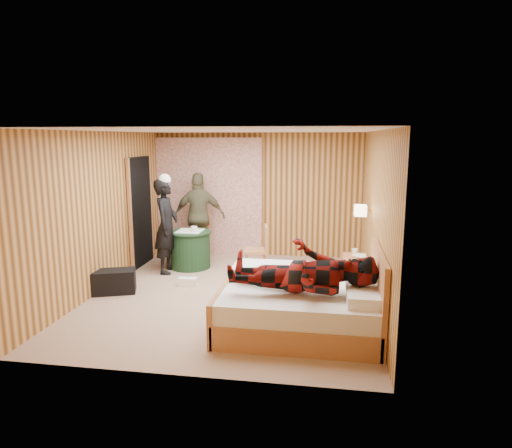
% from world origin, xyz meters
% --- Properties ---
extents(floor, '(4.20, 5.00, 0.01)m').
position_xyz_m(floor, '(0.00, 0.00, 0.00)').
color(floor, '#9E8268').
rests_on(floor, ground).
extents(ceiling, '(4.20, 5.00, 0.01)m').
position_xyz_m(ceiling, '(0.00, 0.00, 2.50)').
color(ceiling, white).
rests_on(ceiling, wall_back).
extents(wall_back, '(4.20, 0.02, 2.50)m').
position_xyz_m(wall_back, '(0.00, 2.50, 1.25)').
color(wall_back, tan).
rests_on(wall_back, floor).
extents(wall_left, '(0.02, 5.00, 2.50)m').
position_xyz_m(wall_left, '(-2.10, 0.00, 1.25)').
color(wall_left, tan).
rests_on(wall_left, floor).
extents(wall_right, '(0.02, 5.00, 2.50)m').
position_xyz_m(wall_right, '(2.10, 0.00, 1.25)').
color(wall_right, tan).
rests_on(wall_right, floor).
extents(curtain, '(2.20, 0.08, 2.40)m').
position_xyz_m(curtain, '(-1.00, 2.43, 1.20)').
color(curtain, white).
rests_on(curtain, floor).
extents(doorway, '(0.06, 0.90, 2.05)m').
position_xyz_m(doorway, '(-2.06, 1.40, 1.02)').
color(doorway, black).
rests_on(doorway, floor).
extents(wall_lamp, '(0.26, 0.24, 0.16)m').
position_xyz_m(wall_lamp, '(1.92, 0.45, 1.30)').
color(wall_lamp, gold).
rests_on(wall_lamp, wall_right).
extents(bed, '(1.99, 1.55, 1.06)m').
position_xyz_m(bed, '(1.13, -1.13, 0.31)').
color(bed, tan).
rests_on(bed, floor).
extents(nightstand, '(0.40, 0.55, 0.53)m').
position_xyz_m(nightstand, '(1.88, 0.61, 0.27)').
color(nightstand, tan).
rests_on(nightstand, floor).
extents(round_table, '(0.79, 0.79, 0.70)m').
position_xyz_m(round_table, '(-1.09, 1.34, 0.35)').
color(round_table, '#1B3C1F').
rests_on(round_table, floor).
extents(chair_far, '(0.47, 0.47, 0.93)m').
position_xyz_m(chair_far, '(-1.10, 1.98, 0.54)').
color(chair_far, tan).
rests_on(chair_far, floor).
extents(chair_near, '(0.46, 0.46, 0.88)m').
position_xyz_m(chair_near, '(0.26, 1.13, 0.51)').
color(chair_near, tan).
rests_on(chair_near, floor).
extents(duffel_bag, '(0.73, 0.55, 0.37)m').
position_xyz_m(duffel_bag, '(-1.85, -0.22, 0.18)').
color(duffel_bag, black).
rests_on(duffel_bag, floor).
extents(sneaker_left, '(0.30, 0.13, 0.13)m').
position_xyz_m(sneaker_left, '(-0.81, 0.29, 0.07)').
color(sneaker_left, white).
rests_on(sneaker_left, floor).
extents(sneaker_right, '(0.26, 0.19, 0.11)m').
position_xyz_m(sneaker_right, '(0.04, 0.84, 0.05)').
color(sneaker_right, white).
rests_on(sneaker_right, floor).
extents(woman_standing, '(0.44, 0.64, 1.70)m').
position_xyz_m(woman_standing, '(-1.41, 1.00, 0.85)').
color(woman_standing, black).
rests_on(woman_standing, floor).
extents(man_at_table, '(1.06, 0.57, 1.72)m').
position_xyz_m(man_at_table, '(-1.09, 2.01, 0.86)').
color(man_at_table, brown).
rests_on(man_at_table, floor).
extents(man_on_bed, '(0.86, 0.67, 1.77)m').
position_xyz_m(man_on_bed, '(1.15, -1.36, 0.96)').
color(man_on_bed, maroon).
rests_on(man_on_bed, bed).
extents(book_lower, '(0.25, 0.28, 0.02)m').
position_xyz_m(book_lower, '(1.88, 0.56, 0.54)').
color(book_lower, white).
rests_on(book_lower, nightstand).
extents(book_upper, '(0.19, 0.24, 0.02)m').
position_xyz_m(book_upper, '(1.88, 0.56, 0.56)').
color(book_upper, white).
rests_on(book_upper, nightstand).
extents(cup_nightstand, '(0.13, 0.13, 0.09)m').
position_xyz_m(cup_nightstand, '(1.88, 0.74, 0.57)').
color(cup_nightstand, white).
rests_on(cup_nightstand, nightstand).
extents(cup_table, '(0.12, 0.12, 0.10)m').
position_xyz_m(cup_table, '(-0.99, 1.29, 0.75)').
color(cup_table, white).
rests_on(cup_table, round_table).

